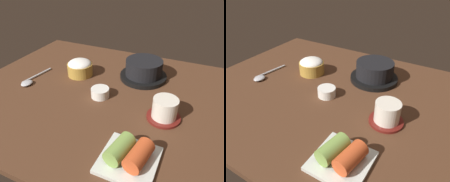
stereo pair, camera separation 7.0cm
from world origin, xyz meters
TOP-DOWN VIEW (x-y plane):
  - dining_table at (0.00, 0.00)cm, footprint 100.00×76.00cm
  - stone_pot at (7.22, 15.82)cm, footprint 17.83×17.83cm
  - rice_bowl at (-16.45, 8.21)cm, footprint 9.87×9.87cm
  - tea_cup_with_saucer at (19.97, -5.09)cm, footprint 9.93×9.93cm
  - banchan_cup_center at (-2.16, -2.51)cm, footprint 6.12×6.12cm
  - kimchi_plate at (16.19, -23.91)cm, footprint 13.18×13.18cm
  - spoon at (-30.59, -4.75)cm, footprint 4.39×16.31cm

SIDE VIEW (x-z plane):
  - dining_table at x=0.00cm, z-range 0.00..2.00cm
  - spoon at x=-30.59cm, z-range 1.95..3.30cm
  - banchan_cup_center at x=-2.16cm, z-range 2.12..5.28cm
  - kimchi_plate at x=16.19cm, z-range 1.51..6.78cm
  - tea_cup_with_saucer at x=19.97cm, z-range 1.84..8.59cm
  - rice_bowl at x=-16.45cm, z-range 2.04..8.49cm
  - stone_pot at x=7.22cm, z-range 1.84..9.37cm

